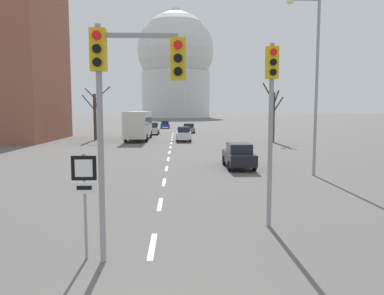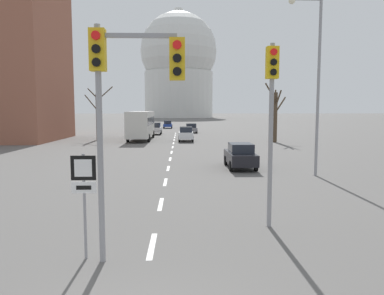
{
  "view_description": "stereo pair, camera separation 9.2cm",
  "coord_description": "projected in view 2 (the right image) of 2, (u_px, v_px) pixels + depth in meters",
  "views": [
    {
      "loc": [
        0.69,
        -5.08,
        3.66
      ],
      "look_at": [
        1.12,
        6.04,
        2.54
      ],
      "focal_mm": 35.0,
      "sensor_mm": 36.0,
      "label": 1
    },
    {
      "loc": [
        0.78,
        -5.09,
        3.66
      ],
      "look_at": [
        1.12,
        6.04,
        2.54
      ],
      "focal_mm": 35.0,
      "sensor_mm": 36.0,
      "label": 2
    }
  ],
  "objects": [
    {
      "name": "lane_stripe_8",
      "position": [
        174.0,
        140.0,
        45.92
      ],
      "size": [
        0.16,
        2.0,
        0.01
      ],
      "primitive_type": "cube",
      "color": "silver",
      "rests_on": "ground_plane"
    },
    {
      "name": "traffic_signal_centre_tall",
      "position": [
        125.0,
        84.0,
        8.68
      ],
      "size": [
        2.19,
        0.34,
        5.61
      ],
      "color": "gray",
      "rests_on": "ground_plane"
    },
    {
      "name": "lane_stripe_2",
      "position": [
        165.0,
        182.0,
        19.06
      ],
      "size": [
        0.16,
        2.0,
        0.01
      ],
      "primitive_type": "cube",
      "color": "silver",
      "rests_on": "ground_plane"
    },
    {
      "name": "sedan_far_left",
      "position": [
        240.0,
        155.0,
        23.59
      ],
      "size": [
        1.69,
        4.12,
        1.59
      ],
      "color": "black",
      "rests_on": "ground_plane"
    },
    {
      "name": "bare_tree_right_near",
      "position": [
        275.0,
        114.0,
        42.43
      ],
      "size": [
        2.68,
        2.88,
        6.77
      ],
      "color": "#473828",
      "rests_on": "ground_plane"
    },
    {
      "name": "lane_stripe_11",
      "position": [
        176.0,
        133.0,
        59.34
      ],
      "size": [
        0.16,
        2.0,
        0.01
      ],
      "primitive_type": "cube",
      "color": "silver",
      "rests_on": "ground_plane"
    },
    {
      "name": "lane_stripe_1",
      "position": [
        161.0,
        204.0,
        14.59
      ],
      "size": [
        0.16,
        2.0,
        0.01
      ],
      "primitive_type": "cube",
      "color": "silver",
      "rests_on": "ground_plane"
    },
    {
      "name": "street_lamp_right",
      "position": [
        314.0,
        71.0,
        20.35
      ],
      "size": [
        1.84,
        0.36,
        9.66
      ],
      "color": "gray",
      "rests_on": "ground_plane"
    },
    {
      "name": "lane_stripe_4",
      "position": [
        170.0,
        159.0,
        28.01
      ],
      "size": [
        0.16,
        2.0,
        0.01
      ],
      "primitive_type": "cube",
      "color": "silver",
      "rests_on": "ground_plane"
    },
    {
      "name": "sedan_near_right",
      "position": [
        168.0,
        124.0,
        75.41
      ],
      "size": [
        1.77,
        4.19,
        1.55
      ],
      "color": "navy",
      "rests_on": "ground_plane"
    },
    {
      "name": "bare_tree_left_near",
      "position": [
        97.0,
        114.0,
        45.69
      ],
      "size": [
        3.88,
        3.37,
        6.54
      ],
      "color": "#473828",
      "rests_on": "ground_plane"
    },
    {
      "name": "lane_stripe_3",
      "position": [
        168.0,
        168.0,
        23.54
      ],
      "size": [
        0.16,
        2.0,
        0.01
      ],
      "primitive_type": "cube",
      "color": "silver",
      "rests_on": "ground_plane"
    },
    {
      "name": "city_bus",
      "position": [
        141.0,
        123.0,
        45.86
      ],
      "size": [
        2.66,
        10.8,
        3.48
      ],
      "color": "beige",
      "rests_on": "ground_plane"
    },
    {
      "name": "sedan_far_right",
      "position": [
        191.0,
        128.0,
        60.61
      ],
      "size": [
        1.95,
        4.47,
        1.49
      ],
      "color": "slate",
      "rests_on": "ground_plane"
    },
    {
      "name": "capitol_dome",
      "position": [
        179.0,
        65.0,
        183.32
      ],
      "size": [
        37.17,
        37.17,
        52.5
      ],
      "color": "silver",
      "rests_on": "ground_plane"
    },
    {
      "name": "sedan_near_left",
      "position": [
        186.0,
        134.0,
        43.97
      ],
      "size": [
        1.73,
        4.32,
        1.71
      ],
      "color": "silver",
      "rests_on": "ground_plane"
    },
    {
      "name": "lane_stripe_5",
      "position": [
        172.0,
        152.0,
        32.49
      ],
      "size": [
        0.16,
        2.0,
        0.01
      ],
      "primitive_type": "cube",
      "color": "silver",
      "rests_on": "ground_plane"
    },
    {
      "name": "lane_stripe_7",
      "position": [
        173.0,
        143.0,
        41.44
      ],
      "size": [
        0.16,
        2.0,
        0.01
      ],
      "primitive_type": "cube",
      "color": "silver",
      "rests_on": "ground_plane"
    },
    {
      "name": "lane_stripe_6",
      "position": [
        173.0,
        147.0,
        36.97
      ],
      "size": [
        0.16,
        2.0,
        0.01
      ],
      "primitive_type": "cube",
      "color": "silver",
      "rests_on": "ground_plane"
    },
    {
      "name": "traffic_signal_near_right",
      "position": [
        271.0,
        101.0,
        11.41
      ],
      "size": [
        0.36,
        0.34,
        5.67
      ],
      "color": "gray",
      "rests_on": "ground_plane"
    },
    {
      "name": "sedan_mid_centre",
      "position": [
        155.0,
        129.0,
        56.24
      ],
      "size": [
        1.93,
        3.99,
        1.78
      ],
      "color": "#B7B7BC",
      "rests_on": "ground_plane"
    },
    {
      "name": "lane_stripe_9",
      "position": [
        175.0,
        137.0,
        50.39
      ],
      "size": [
        0.16,
        2.0,
        0.01
      ],
      "primitive_type": "cube",
      "color": "silver",
      "rests_on": "ground_plane"
    },
    {
      "name": "lane_stripe_0",
      "position": [
        152.0,
        246.0,
        10.11
      ],
      "size": [
        0.16,
        2.0,
        0.01
      ],
      "primitive_type": "cube",
      "color": "silver",
      "rests_on": "ground_plane"
    },
    {
      "name": "route_sign_post",
      "position": [
        84.0,
        187.0,
        9.06
      ],
      "size": [
        0.6,
        0.08,
        2.62
      ],
      "color": "gray",
      "rests_on": "ground_plane"
    },
    {
      "name": "lane_stripe_10",
      "position": [
        175.0,
        135.0,
        54.87
      ],
      "size": [
        0.16,
        2.0,
        0.01
      ],
      "primitive_type": "cube",
      "color": "silver",
      "rests_on": "ground_plane"
    }
  ]
}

